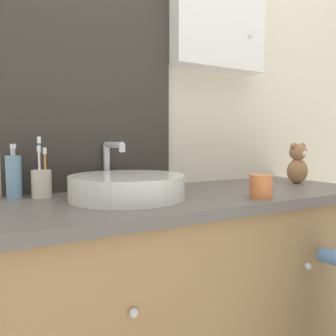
{
  "coord_description": "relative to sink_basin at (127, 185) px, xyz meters",
  "views": [
    {
      "loc": [
        -0.62,
        -0.65,
        1.05
      ],
      "look_at": [
        -0.11,
        0.28,
        0.96
      ],
      "focal_mm": 35.0,
      "sensor_mm": 36.0,
      "label": 1
    }
  ],
  "objects": [
    {
      "name": "soap_dispenser",
      "position": [
        -0.33,
        0.17,
        0.03
      ],
      "size": [
        0.05,
        0.05,
        0.18
      ],
      "color": "#6B93B2",
      "rests_on": "vanity_counter"
    },
    {
      "name": "teddy_bear",
      "position": [
        0.81,
        -0.0,
        0.04
      ],
      "size": [
        0.1,
        0.08,
        0.18
      ],
      "color": "#9E7047",
      "rests_on": "vanity_counter"
    },
    {
      "name": "wall_back",
      "position": [
        0.23,
        0.27,
        0.37
      ],
      "size": [
        3.2,
        0.18,
        2.5
      ],
      "color": "beige",
      "rests_on": "ground_plane"
    },
    {
      "name": "toothbrush_holder",
      "position": [
        -0.25,
        0.15,
        0.01
      ],
      "size": [
        0.06,
        0.06,
        0.2
      ],
      "color": "beige",
      "rests_on": "vanity_counter"
    },
    {
      "name": "drinking_cup",
      "position": [
        0.39,
        -0.21,
        -0.0
      ],
      "size": [
        0.07,
        0.07,
        0.08
      ],
      "primitive_type": "cylinder",
      "color": "orange",
      "rests_on": "vanity_counter"
    },
    {
      "name": "vanity_counter",
      "position": [
        0.23,
        -0.02,
        -0.47
      ],
      "size": [
        1.43,
        0.53,
        0.86
      ],
      "color": "#A37A4C",
      "rests_on": "ground_plane"
    },
    {
      "name": "sink_basin",
      "position": [
        0.0,
        0.0,
        0.0
      ],
      "size": [
        0.38,
        0.43,
        0.19
      ],
      "color": "silver",
      "rests_on": "vanity_counter"
    }
  ]
}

